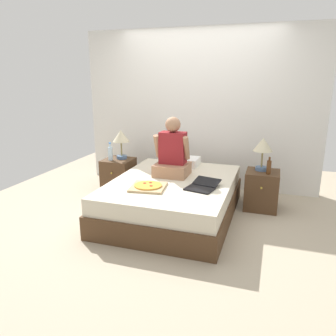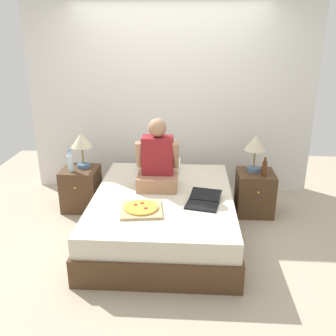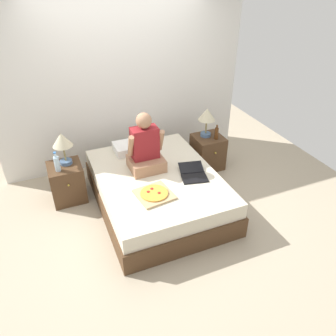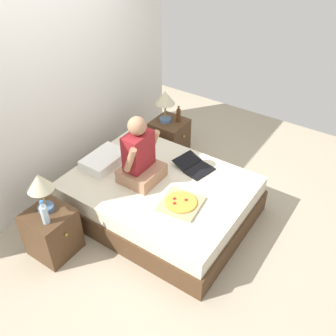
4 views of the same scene
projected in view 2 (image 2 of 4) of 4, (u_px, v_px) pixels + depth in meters
name	position (u px, v px, depth m)	size (l,w,h in m)	color
ground_plane	(163.00, 234.00, 4.20)	(5.81, 5.81, 0.00)	tan
wall_back	(170.00, 101.00, 5.04)	(3.81, 0.12, 2.50)	silver
bed	(163.00, 215.00, 4.12)	(1.52, 2.01, 0.49)	#4C331E
nightstand_left	(81.00, 188.00, 4.73)	(0.44, 0.47, 0.53)	#4C331E
lamp_on_left_nightstand	(82.00, 142.00, 4.57)	(0.26, 0.26, 0.45)	#4C6B93
water_bottle	(70.00, 163.00, 4.52)	(0.07, 0.07, 0.28)	silver
nightstand_right	(255.00, 193.00, 4.61)	(0.44, 0.47, 0.53)	#4C331E
lamp_on_right_nightstand	(255.00, 145.00, 4.45)	(0.26, 0.26, 0.45)	#4C6B93
beer_bottle	(264.00, 168.00, 4.38)	(0.06, 0.06, 0.23)	#512D14
pillow	(159.00, 166.00, 4.69)	(0.52, 0.34, 0.12)	white
person_seated	(158.00, 163.00, 4.13)	(0.47, 0.40, 0.78)	#A37556
laptop	(203.00, 202.00, 3.80)	(0.40, 0.47, 0.07)	black
pizza_box	(141.00, 209.00, 3.66)	(0.45, 0.45, 0.05)	tan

